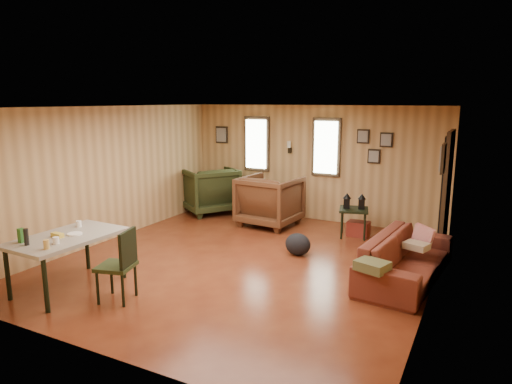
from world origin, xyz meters
TOP-DOWN VIEW (x-y plane):
  - room at (0.17, 0.27)m, footprint 5.54×6.04m
  - sofa at (2.37, 0.42)m, footprint 0.85×2.22m
  - recliner_brown at (-0.56, 2.12)m, footprint 1.17×1.10m
  - recliner_green at (-2.24, 2.47)m, footprint 1.47×1.49m
  - end_table at (-1.12, 2.96)m, footprint 0.66×0.64m
  - side_table at (1.15, 2.12)m, footprint 0.63×0.63m
  - cooler at (1.23, 2.20)m, footprint 0.40×0.29m
  - backpack at (0.63, 0.67)m, footprint 0.51×0.44m
  - sofa_pillows at (2.31, 0.07)m, footprint 0.82×1.65m
  - dining_table at (-1.61, -1.99)m, footprint 0.91×1.47m
  - dining_chair at (-0.70, -1.95)m, footprint 0.52×0.52m

SIDE VIEW (x-z plane):
  - cooler at x=1.23m, z-range 0.00..0.28m
  - backpack at x=0.63m, z-range 0.00..0.37m
  - end_table at x=-1.12m, z-range 0.04..0.71m
  - sofa at x=2.37m, z-range 0.00..0.85m
  - sofa_pillows at x=2.31m, z-range 0.33..0.67m
  - dining_chair at x=-0.70m, z-range 0.06..0.99m
  - recliner_brown at x=-0.56m, z-range 0.00..1.12m
  - side_table at x=1.15m, z-range 0.15..0.97m
  - recliner_green at x=-2.24m, z-range 0.00..1.13m
  - dining_table at x=-1.61m, z-range 0.20..1.15m
  - room at x=0.17m, z-range -0.02..2.43m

